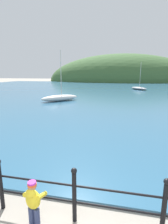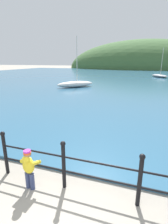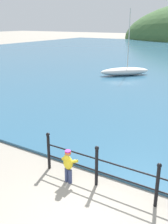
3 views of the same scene
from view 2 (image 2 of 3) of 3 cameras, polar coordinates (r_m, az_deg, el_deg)
name	(u,v)px [view 2 (image 2 of 3)]	position (r m, az deg, el deg)	size (l,w,h in m)	color
water	(138,77)	(33.83, 17.31, 10.84)	(80.00, 60.00, 0.10)	#2D5B7A
far_hillside	(143,69)	(71.40, 18.61, 13.27)	(57.06, 31.38, 20.76)	#3D6033
iron_railing	(99,171)	(4.00, 4.97, -18.55)	(5.20, 0.12, 1.21)	black
child_in_coat	(29,166)	(4.39, -17.63, -16.46)	(0.40, 0.39, 1.00)	navy
boat_nearest_quay	(75,84)	(19.56, -2.82, 9.13)	(3.76, 3.79, 5.29)	silver
boat_twin_mast	(160,76)	(34.07, 23.43, 10.83)	(3.24, 4.06, 4.89)	gray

